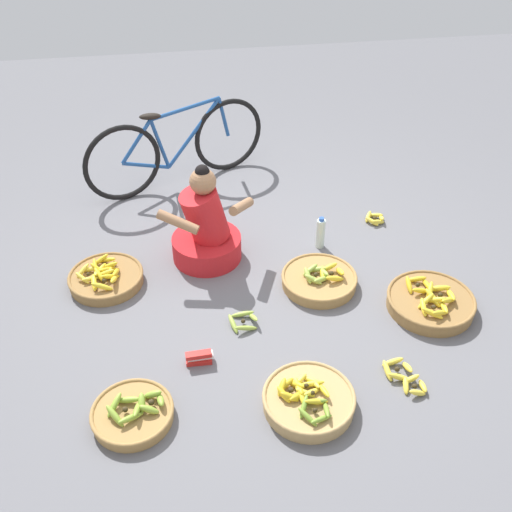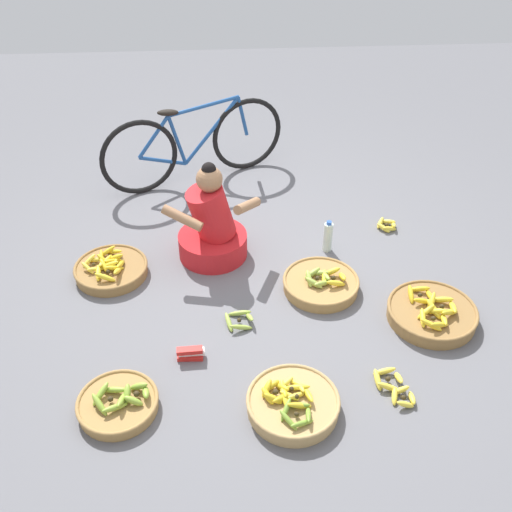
# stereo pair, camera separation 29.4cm
# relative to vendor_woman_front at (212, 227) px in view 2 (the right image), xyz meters

# --- Properties ---
(ground_plane) EXTENTS (10.00, 10.00, 0.00)m
(ground_plane) POSITION_rel_vendor_woman_front_xyz_m (0.29, -0.30, -0.25)
(ground_plane) COLOR slate
(vendor_woman_front) EXTENTS (0.73, 0.53, 0.79)m
(vendor_woman_front) POSITION_rel_vendor_woman_front_xyz_m (0.00, 0.00, 0.00)
(vendor_woman_front) COLOR red
(vendor_woman_front) RESTS_ON ground
(bicycle_leaning) EXTENTS (1.60, 0.68, 0.73)m
(bicycle_leaning) POSITION_rel_vendor_woman_front_xyz_m (-0.14, 1.14, 0.11)
(bicycle_leaning) COLOR black
(bicycle_leaning) RESTS_ON ground
(banana_basket_back_left) EXTENTS (0.54, 0.54, 0.15)m
(banana_basket_back_left) POSITION_rel_vendor_woman_front_xyz_m (0.44, -1.49, -0.19)
(banana_basket_back_left) COLOR tan
(banana_basket_back_left) RESTS_ON ground
(banana_basket_mid_left) EXTENTS (0.54, 0.54, 0.16)m
(banana_basket_mid_left) POSITION_rel_vendor_woman_front_xyz_m (-0.75, -0.20, -0.20)
(banana_basket_mid_left) COLOR olive
(banana_basket_mid_left) RESTS_ON ground
(banana_basket_near_vendor) EXTENTS (0.47, 0.47, 0.15)m
(banana_basket_near_vendor) POSITION_rel_vendor_woman_front_xyz_m (-0.55, -1.42, -0.20)
(banana_basket_near_vendor) COLOR #A87F47
(banana_basket_near_vendor) RESTS_ON ground
(banana_basket_back_right) EXTENTS (0.60, 0.60, 0.18)m
(banana_basket_back_right) POSITION_rel_vendor_woman_front_xyz_m (1.45, -0.81, -0.19)
(banana_basket_back_right) COLOR olive
(banana_basket_back_right) RESTS_ON ground
(banana_basket_front_right) EXTENTS (0.54, 0.54, 0.16)m
(banana_basket_front_right) POSITION_rel_vendor_woman_front_xyz_m (0.76, -0.46, -0.20)
(banana_basket_front_right) COLOR #A87F47
(banana_basket_front_right) RESTS_ON ground
(loose_bananas_front_left) EXTENTS (0.18, 0.19, 0.08)m
(loose_bananas_front_left) POSITION_rel_vendor_woman_front_xyz_m (1.41, 0.26, -0.22)
(loose_bananas_front_left) COLOR yellow
(loose_bananas_front_left) RESTS_ON ground
(loose_bananas_near_bicycle) EXTENTS (0.22, 0.30, 0.09)m
(loose_bananas_near_bicycle) POSITION_rel_vendor_woman_front_xyz_m (1.05, -1.39, -0.22)
(loose_bananas_near_bicycle) COLOR yellow
(loose_bananas_near_bicycle) RESTS_ON ground
(loose_bananas_back_center) EXTENTS (0.21, 0.19, 0.10)m
(loose_bananas_back_center) POSITION_rel_vendor_woman_front_xyz_m (0.17, -0.77, -0.22)
(loose_bananas_back_center) COLOR #9EB747
(loose_bananas_back_center) RESTS_ON ground
(water_bottle) EXTENTS (0.07, 0.07, 0.27)m
(water_bottle) POSITION_rel_vendor_woman_front_xyz_m (0.88, -0.00, -0.13)
(water_bottle) COLOR silver
(water_bottle) RESTS_ON ground
(packet_carton_stack) EXTENTS (0.17, 0.07, 0.09)m
(packet_carton_stack) POSITION_rel_vendor_woman_front_xyz_m (-0.15, -1.06, -0.21)
(packet_carton_stack) COLOR red
(packet_carton_stack) RESTS_ON ground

